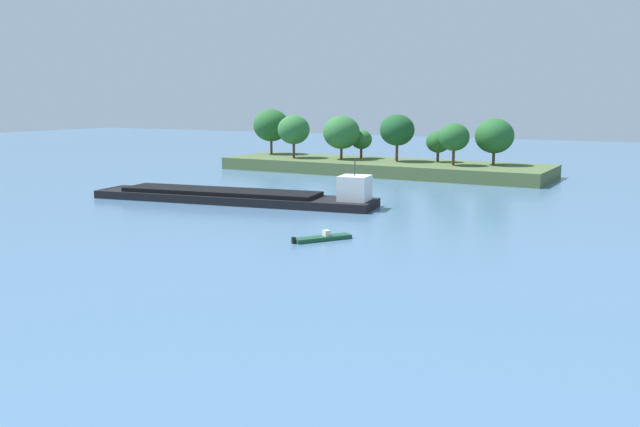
# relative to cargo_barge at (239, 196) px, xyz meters

# --- Properties ---
(treeline_island) EXTENTS (54.66, 15.52, 10.36)m
(treeline_island) POSITION_rel_cargo_barge_xyz_m (-0.51, 38.51, 2.55)
(treeline_island) COLOR #4C6038
(treeline_island) RESTS_ON ground
(cargo_barge) EXTENTS (35.60, 11.91, 5.56)m
(cargo_barge) POSITION_rel_cargo_barge_xyz_m (0.00, 0.00, 0.00)
(cargo_barge) COLOR black
(cargo_barge) RESTS_ON ground
(small_motorboat) EXTENTS (3.88, 5.12, 0.86)m
(small_motorboat) POSITION_rel_cargo_barge_xyz_m (19.32, -14.24, -0.61)
(small_motorboat) COLOR #19472D
(small_motorboat) RESTS_ON ground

